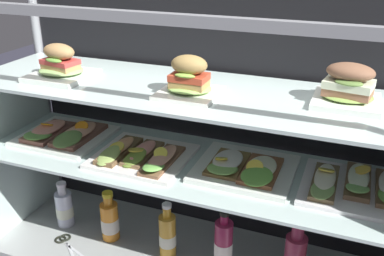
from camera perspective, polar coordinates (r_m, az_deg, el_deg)
The scene contains 17 objects.
case_frame at distance 1.49m, azimuth 1.89°, elevation 0.71°, with size 1.53×0.47×0.94m.
riser_lower_tier at distance 1.52m, azimuth 0.00°, elevation -11.22°, with size 1.46×0.40×0.37m.
shelf_lower_glass at distance 1.42m, azimuth 0.00°, elevation -4.91°, with size 1.48×0.42×0.01m, color silver.
riser_upper_tier at distance 1.36m, azimuth 0.00°, elevation -0.20°, with size 1.46×0.40×0.24m.
shelf_upper_glass at distance 1.32m, azimuth 0.00°, elevation 4.88°, with size 1.48×0.42×0.01m, color silver.
plated_roll_sandwich_near_left_corner at distance 1.47m, azimuth -16.87°, elevation 7.71°, with size 0.19×0.19×0.11m.
plated_roll_sandwich_center at distance 1.25m, azimuth -0.38°, elevation 6.27°, with size 0.17×0.17×0.12m.
plated_roll_sandwich_far_left at distance 1.25m, azimuth 19.82°, elevation 4.94°, with size 0.18×0.18×0.12m.
open_sandwich_tray_right_of_center at distance 1.65m, azimuth -16.53°, elevation -0.76°, with size 0.30×0.28×0.06m.
open_sandwich_tray_mid_right at distance 1.44m, azimuth -6.73°, elevation -3.59°, with size 0.30×0.29×0.06m.
open_sandwich_tray_near_right_corner at distance 1.37m, azimuth 6.84°, elevation -5.23°, with size 0.30×0.28×0.06m.
open_sandwich_tray_mid_left at distance 1.35m, azimuth 20.74°, elevation -7.12°, with size 0.30×0.28×0.06m.
juice_bottle_front_second at distance 1.82m, azimuth -16.48°, elevation -10.10°, with size 0.07×0.07×0.19m.
juice_bottle_back_center at distance 1.70m, azimuth -10.73°, elevation -11.83°, with size 0.07×0.07×0.20m.
juice_bottle_front_fourth at distance 1.59m, azimuth -3.23°, elevation -13.85°, with size 0.06×0.06×0.21m.
juice_bottle_front_middle at distance 1.53m, azimuth 4.14°, elevation -15.15°, with size 0.06×0.06×0.24m.
kitchen_scissors at distance 1.76m, azimuth -16.33°, elevation -14.09°, with size 0.17×0.13×0.01m.
Camera 1 is at (0.46, -1.16, 1.10)m, focal length 40.63 mm.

